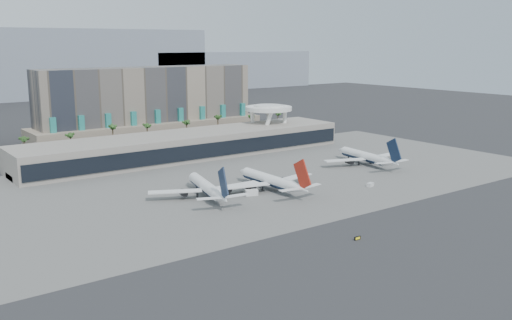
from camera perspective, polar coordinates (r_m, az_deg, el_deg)
ground at (r=201.47m, az=8.90°, el=-4.64°), size 900.00×900.00×0.00m
apron_pad at (r=241.98m, az=-0.33°, el=-1.72°), size 260.00×130.00×0.06m
mountain_ridge at (r=628.63m, az=-21.10°, el=8.52°), size 680.00×60.00×70.00m
hotel at (r=345.90m, az=-10.67°, el=4.95°), size 140.00×30.00×42.00m
terminal at (r=286.02m, az=-6.78°, el=1.61°), size 170.00×32.50×14.50m
saucer_structure at (r=319.39m, az=1.26°, el=4.90°), size 26.00×26.00×21.89m
palm_row at (r=319.25m, az=-8.82°, el=3.32°), size 157.80×2.80×13.10m
airliner_left at (r=210.75m, az=-4.95°, el=-2.72°), size 42.16×43.78×15.37m
airliner_centre at (r=220.29m, az=1.50°, el=-2.04°), size 43.47×44.71×15.44m
airliner_right at (r=270.80m, az=10.95°, el=0.34°), size 42.81×44.33×15.35m
service_vehicle_a at (r=212.96m, az=-0.46°, el=-3.28°), size 5.15×3.63×2.28m
service_vehicle_b at (r=230.55m, az=11.36°, el=-2.44°), size 3.38×2.46×1.56m
taxiway_sign at (r=169.11m, az=10.11°, el=-7.70°), size 2.33×0.45×1.05m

